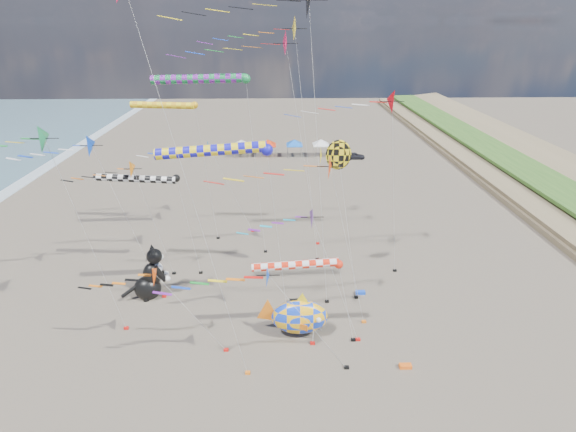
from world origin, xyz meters
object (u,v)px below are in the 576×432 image
(child_green, at_px, (323,316))
(child_blue, at_px, (282,319))
(cat_inflatable, at_px, (149,273))
(fish_inflatable, at_px, (299,317))
(parked_car, at_px, (355,156))
(person_adult, at_px, (320,322))

(child_green, bearing_deg, child_blue, -179.13)
(cat_inflatable, distance_m, child_blue, 13.11)
(fish_inflatable, relative_size, child_green, 5.56)
(cat_inflatable, bearing_deg, parked_car, 39.45)
(child_green, relative_size, child_blue, 1.00)
(child_green, bearing_deg, parked_car, 72.87)
(child_blue, bearing_deg, fish_inflatable, -89.26)
(fish_inflatable, xyz_separation_m, child_blue, (-1.34, 1.58, -1.37))
(cat_inflatable, height_order, parked_car, cat_inflatable)
(fish_inflatable, relative_size, person_adult, 3.94)
(fish_inflatable, relative_size, child_blue, 5.54)
(fish_inflatable, height_order, child_green, fish_inflatable)
(fish_inflatable, bearing_deg, child_green, 42.00)
(cat_inflatable, xyz_separation_m, child_green, (15.59, -4.22, -2.02))
(person_adult, bearing_deg, child_green, 58.28)
(child_blue, height_order, parked_car, parked_car)
(child_green, height_order, child_blue, child_blue)
(cat_inflatable, height_order, person_adult, cat_inflatable)
(cat_inflatable, bearing_deg, child_blue, -40.75)
(parked_car, bearing_deg, child_green, 163.08)
(child_green, bearing_deg, cat_inflatable, 160.13)
(fish_inflatable, distance_m, child_blue, 2.48)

